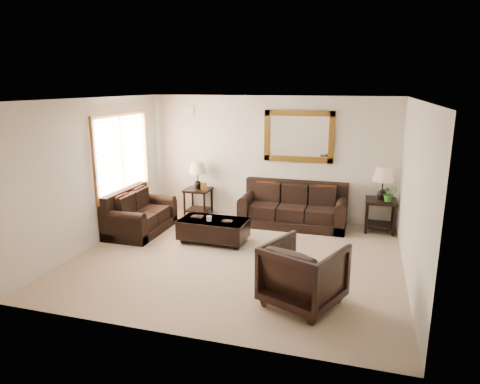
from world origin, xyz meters
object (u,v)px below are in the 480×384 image
(end_table_right, at_px, (382,190))
(armchair, at_px, (304,271))
(coffee_table, at_px, (213,228))
(sofa, at_px, (293,210))
(end_table_left, at_px, (198,180))
(loveseat, at_px, (138,216))

(end_table_right, xyz_separation_m, armchair, (-1.07, -3.46, -0.39))
(coffee_table, height_order, armchair, armchair)
(sofa, xyz_separation_m, end_table_left, (-2.23, 0.11, 0.48))
(loveseat, xyz_separation_m, coffee_table, (1.67, -0.13, -0.05))
(end_table_right, xyz_separation_m, coffee_table, (-3.06, -1.55, -0.60))
(sofa, relative_size, end_table_left, 1.78)
(loveseat, relative_size, coffee_table, 1.18)
(end_table_right, bearing_deg, coffee_table, -153.14)
(end_table_left, distance_m, armchair, 4.56)
(sofa, bearing_deg, loveseat, -155.81)
(loveseat, xyz_separation_m, end_table_right, (4.73, 1.42, 0.56))
(end_table_left, xyz_separation_m, coffee_table, (0.94, -1.57, -0.54))
(sofa, xyz_separation_m, end_table_right, (1.77, 0.09, 0.55))
(coffee_table, bearing_deg, sofa, 49.89)
(sofa, xyz_separation_m, armchair, (0.70, -3.37, 0.15))
(end_table_left, height_order, armchair, end_table_left)
(end_table_left, relative_size, armchair, 1.29)
(end_table_left, relative_size, end_table_right, 0.92)
(loveseat, distance_m, coffee_table, 1.68)
(sofa, relative_size, armchair, 2.29)
(sofa, relative_size, coffee_table, 1.69)
(coffee_table, bearing_deg, end_table_left, 122.23)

